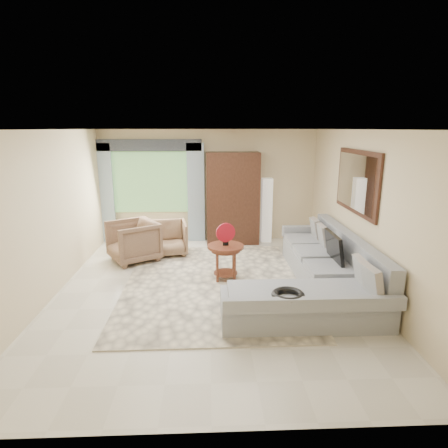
{
  "coord_description": "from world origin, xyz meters",
  "views": [
    {
      "loc": [
        -0.01,
        -5.76,
        2.62
      ],
      "look_at": [
        0.25,
        0.35,
        1.05
      ],
      "focal_mm": 30.0,
      "sensor_mm": 36.0,
      "label": 1
    }
  ],
  "objects_px": {
    "armchair_right": "(168,238)",
    "armchair_left": "(133,241)",
    "floor_lamp": "(266,210)",
    "coffee_table": "(226,262)",
    "potted_plant": "(125,236)",
    "tv_screen": "(334,247)",
    "sectional_sofa": "(320,277)",
    "armoire": "(233,198)"
  },
  "relations": [
    {
      "from": "armchair_right",
      "to": "armchair_left",
      "type": "bearing_deg",
      "value": -159.96
    },
    {
      "from": "armchair_left",
      "to": "floor_lamp",
      "type": "height_order",
      "value": "floor_lamp"
    },
    {
      "from": "coffee_table",
      "to": "potted_plant",
      "type": "relative_size",
      "value": 1.06
    },
    {
      "from": "tv_screen",
      "to": "armchair_right",
      "type": "bearing_deg",
      "value": 147.35
    },
    {
      "from": "sectional_sofa",
      "to": "tv_screen",
      "type": "bearing_deg",
      "value": 36.38
    },
    {
      "from": "armoire",
      "to": "armchair_left",
      "type": "bearing_deg",
      "value": -150.03
    },
    {
      "from": "coffee_table",
      "to": "armchair_right",
      "type": "height_order",
      "value": "armchair_right"
    },
    {
      "from": "sectional_sofa",
      "to": "potted_plant",
      "type": "bearing_deg",
      "value": 146.15
    },
    {
      "from": "armchair_right",
      "to": "potted_plant",
      "type": "relative_size",
      "value": 1.3
    },
    {
      "from": "armchair_left",
      "to": "armchair_right",
      "type": "bearing_deg",
      "value": 87.86
    },
    {
      "from": "armchair_left",
      "to": "armchair_right",
      "type": "height_order",
      "value": "armchair_left"
    },
    {
      "from": "coffee_table",
      "to": "armchair_right",
      "type": "xyz_separation_m",
      "value": [
        -1.15,
        1.43,
        0.02
      ]
    },
    {
      "from": "armchair_right",
      "to": "floor_lamp",
      "type": "bearing_deg",
      "value": 12.64
    },
    {
      "from": "coffee_table",
      "to": "floor_lamp",
      "type": "xyz_separation_m",
      "value": [
        1.07,
        2.32,
        0.41
      ]
    },
    {
      "from": "sectional_sofa",
      "to": "potted_plant",
      "type": "distance_m",
      "value": 4.38
    },
    {
      "from": "tv_screen",
      "to": "armchair_left",
      "type": "relative_size",
      "value": 0.82
    },
    {
      "from": "tv_screen",
      "to": "coffee_table",
      "type": "bearing_deg",
      "value": 166.14
    },
    {
      "from": "armchair_right",
      "to": "potted_plant",
      "type": "bearing_deg",
      "value": 150.06
    },
    {
      "from": "armchair_right",
      "to": "sectional_sofa",
      "type": "bearing_deg",
      "value": -47.14
    },
    {
      "from": "tv_screen",
      "to": "potted_plant",
      "type": "relative_size",
      "value": 1.23
    },
    {
      "from": "armchair_right",
      "to": "armoire",
      "type": "bearing_deg",
      "value": 21.1
    },
    {
      "from": "tv_screen",
      "to": "coffee_table",
      "type": "height_order",
      "value": "tv_screen"
    },
    {
      "from": "armchair_left",
      "to": "armoire",
      "type": "distance_m",
      "value": 2.49
    },
    {
      "from": "tv_screen",
      "to": "armoire",
      "type": "relative_size",
      "value": 0.35
    },
    {
      "from": "armoire",
      "to": "armchair_right",
      "type": "bearing_deg",
      "value": -149.7
    },
    {
      "from": "potted_plant",
      "to": "floor_lamp",
      "type": "relative_size",
      "value": 0.4
    },
    {
      "from": "tv_screen",
      "to": "armchair_right",
      "type": "distance_m",
      "value": 3.49
    },
    {
      "from": "armchair_left",
      "to": "floor_lamp",
      "type": "xyz_separation_m",
      "value": [
        2.88,
        1.26,
        0.34
      ]
    },
    {
      "from": "armchair_left",
      "to": "armoire",
      "type": "xyz_separation_m",
      "value": [
        2.08,
        1.2,
        0.64
      ]
    },
    {
      "from": "armoire",
      "to": "tv_screen",
      "type": "bearing_deg",
      "value": -60.95
    },
    {
      "from": "tv_screen",
      "to": "armoire",
      "type": "distance_m",
      "value": 3.11
    },
    {
      "from": "armchair_right",
      "to": "floor_lamp",
      "type": "distance_m",
      "value": 2.42
    },
    {
      "from": "coffee_table",
      "to": "armchair_left",
      "type": "xyz_separation_m",
      "value": [
        -1.82,
        1.06,
        0.08
      ]
    },
    {
      "from": "tv_screen",
      "to": "floor_lamp",
      "type": "distance_m",
      "value": 2.85
    },
    {
      "from": "tv_screen",
      "to": "armchair_left",
      "type": "distance_m",
      "value": 3.9
    },
    {
      "from": "floor_lamp",
      "to": "coffee_table",
      "type": "bearing_deg",
      "value": -114.66
    },
    {
      "from": "potted_plant",
      "to": "armoire",
      "type": "xyz_separation_m",
      "value": [
        2.41,
        0.46,
        0.75
      ]
    },
    {
      "from": "coffee_table",
      "to": "floor_lamp",
      "type": "distance_m",
      "value": 2.59
    },
    {
      "from": "sectional_sofa",
      "to": "armoire",
      "type": "relative_size",
      "value": 1.65
    },
    {
      "from": "floor_lamp",
      "to": "potted_plant",
      "type": "bearing_deg",
      "value": -170.86
    },
    {
      "from": "sectional_sofa",
      "to": "coffee_table",
      "type": "height_order",
      "value": "sectional_sofa"
    },
    {
      "from": "sectional_sofa",
      "to": "tv_screen",
      "type": "distance_m",
      "value": 0.55
    }
  ]
}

